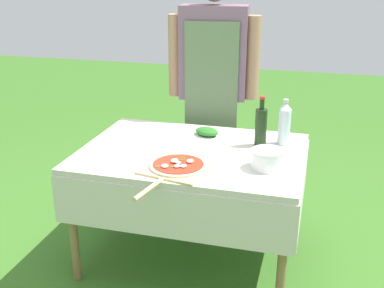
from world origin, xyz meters
TOP-DOWN VIEW (x-y plane):
  - ground_plane at (0.00, 0.00)m, footprint 12.00×12.00m
  - prep_table at (0.00, 0.00)m, footprint 1.32×0.97m
  - person_cook at (-0.04, 0.72)m, footprint 0.64×0.25m
  - pizza_on_peel at (-0.00, -0.30)m, footprint 0.40×0.62m
  - oil_bottle at (0.38, 0.19)m, footprint 0.07×0.07m
  - water_bottle at (0.51, 0.26)m, footprint 0.08×0.08m
  - herb_container at (0.02, 0.27)m, footprint 0.23×0.21m
  - mixing_tub at (0.46, -0.15)m, footprint 0.18×0.18m

SIDE VIEW (x-z plane):
  - ground_plane at x=0.00m, z-range 0.00..0.00m
  - prep_table at x=0.00m, z-range 0.28..1.01m
  - pizza_on_peel at x=0.00m, z-range 0.71..0.77m
  - herb_container at x=0.02m, z-range 0.73..0.78m
  - mixing_tub at x=0.46m, z-range 0.73..0.83m
  - oil_bottle at x=0.38m, z-range 0.69..1.00m
  - water_bottle at x=0.51m, z-range 0.72..1.00m
  - person_cook at x=-0.04m, z-range 0.16..1.88m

